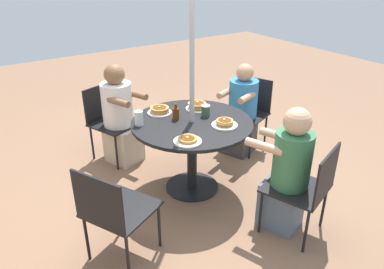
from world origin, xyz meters
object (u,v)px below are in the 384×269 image
Objects in this scene: pancake_plate_a at (188,140)px; patio_table at (192,133)px; pancake_plate_b at (197,106)px; patio_chair_south at (109,117)px; patio_chair_north at (307,186)px; drinking_glass_a at (139,118)px; diner_north at (287,174)px; syrup_bottle at (176,113)px; patio_chair_east at (248,109)px; diner_south at (120,118)px; pancake_plate_d at (160,111)px; pancake_plate_c at (225,124)px; coffee_cup at (206,111)px; patio_chair_west at (113,209)px; diner_east at (241,113)px.

patio_table is at bearing -38.50° from pancake_plate_a.
patio_chair_south is at bearing 35.40° from pancake_plate_b.
drinking_glass_a is at bearing 103.34° from patio_chair_north.
syrup_bottle is (1.06, 0.43, 0.27)m from diner_north.
diner_north is 1.55m from patio_chair_east.
patio_table is 1.02× the size of diner_south.
pancake_plate_d is at bearing 91.51° from diner_north.
patio_chair_north is 1.36m from syrup_bottle.
diner_south is 4.69× the size of pancake_plate_d.
pancake_plate_b is 0.39m from pancake_plate_d.
drinking_glass_a is (0.54, 0.18, 0.05)m from pancake_plate_a.
pancake_plate_c is (-0.47, 0.02, -0.01)m from pancake_plate_b.
patio_chair_south is at bearing 29.29° from coffee_cup.
pancake_plate_a is at bearing 76.75° from patio_chair_west.
pancake_plate_d is at bearing 48.47° from coffee_cup.
pancake_plate_d is at bearing 107.77° from patio_chair_west.
drinking_glass_a is at bearing 105.00° from diner_north.
diner_south is at bearing 17.26° from syrup_bottle.
patio_chair_south is at bearing 44.88° from patio_chair_east.
patio_chair_west is 3.47× the size of pancake_plate_d.
diner_east reaches higher than patio_chair_north.
syrup_bottle is 1.15× the size of drinking_glass_a.
patio_chair_east is at bearing -69.33° from patio_table.
syrup_bottle is at bearing 105.83° from pancake_plate_b.
pancake_plate_b is (-0.13, 0.71, 0.29)m from diner_east.
pancake_plate_a is 0.69m from pancake_plate_d.
diner_north is 1.05× the size of diner_east.
pancake_plate_a is 0.57m from drinking_glass_a.
pancake_plate_b is 1.54× the size of syrup_bottle.
syrup_bottle reaches higher than pancake_plate_c.
pancake_plate_d is (-0.75, -0.25, 0.28)m from patio_chair_south.
patio_chair_north is 1.54m from diner_east.
diner_south reaches higher than pancake_plate_d.
pancake_plate_d is (1.28, 0.49, 0.24)m from diner_north.
drinking_glass_a reaches higher than pancake_plate_a.
pancake_plate_b is at bearing -9.02° from coffee_cup.
syrup_bottle reaches higher than patio_chair_east.
patio_chair_east is 1.64m from patio_chair_south.
patio_chair_south is 3.47× the size of pancake_plate_c.
diner_south is at bearing 30.77° from coffee_cup.
patio_chair_east is at bearing -77.66° from pancake_plate_b.
patio_chair_west is at bearing 143.72° from diner_north.
patio_chair_south is 0.84m from pancake_plate_d.
coffee_cup reaches higher than patio_chair_south.
patio_chair_east is 1.57m from pancake_plate_a.
patio_chair_north is 0.18m from diner_north.
pancake_plate_d is (0.86, -0.88, 0.28)m from patio_chair_west.
patio_chair_east is at bearing -86.82° from pancake_plate_d.
patio_chair_east is at bearing -61.15° from pancake_plate_a.
patio_chair_north is 1.00× the size of patio_chair_east.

